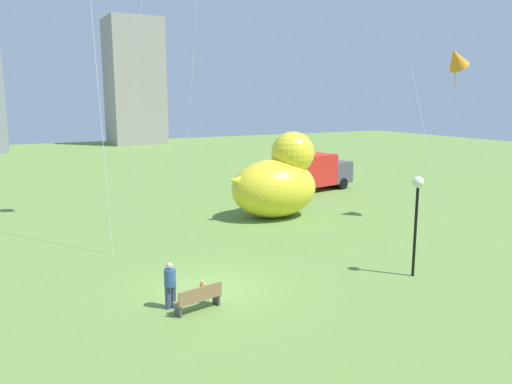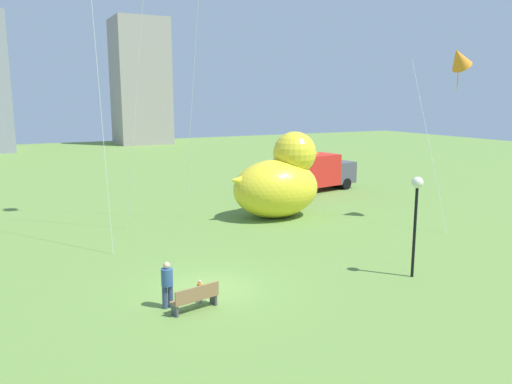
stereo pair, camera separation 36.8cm
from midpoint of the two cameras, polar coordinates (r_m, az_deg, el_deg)
The scene contains 8 objects.
ground_plane at distance 19.83m, azimuth -5.57°, elevation -10.79°, with size 140.00×140.00×0.00m, color olive.
park_bench at distance 17.80m, azimuth -7.05°, elevation -11.73°, with size 1.78×0.79×0.90m.
person_adult at distance 17.99m, azimuth -10.23°, elevation -10.06°, with size 0.41×0.41×1.66m.
person_child at distance 18.46m, azimuth -6.61°, elevation -10.93°, with size 0.20×0.20×0.84m.
giant_inflatable_duck at distance 30.82m, azimuth 2.08°, elevation 1.24°, with size 6.25×4.01×5.18m.
lamppost at distance 21.17m, azimuth 17.20°, elevation -0.87°, with size 0.46×0.46×4.14m.
box_truck at distance 39.88m, azimuth 6.16°, elevation 2.23°, with size 6.76×3.40×2.85m.
kite_orange at distance 30.97m, azimuth 21.29°, elevation 13.79°, with size 2.69×3.53×10.11m.
Camera 1 is at (-7.11, -17.03, 7.21)m, focal length 35.55 mm.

